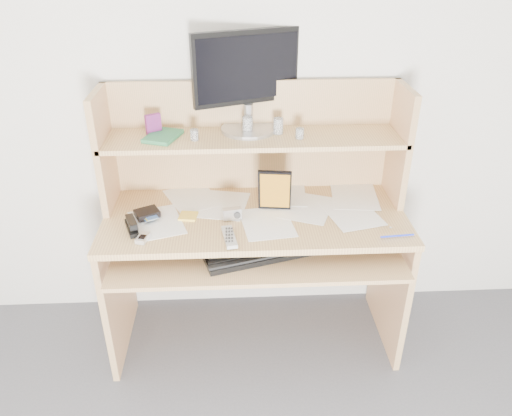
{
  "coord_description": "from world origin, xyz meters",
  "views": [
    {
      "loc": [
        -0.1,
        -0.52,
        1.91
      ],
      "look_at": [
        0.0,
        1.43,
        0.81
      ],
      "focal_mm": 35.0,
      "sensor_mm": 36.0,
      "label": 1
    }
  ],
  "objects_px": {
    "tv_remote": "(229,237)",
    "keyboard": "(261,250)",
    "desk": "(254,216)",
    "monitor": "(248,78)",
    "game_case": "(275,190)"
  },
  "relations": [
    {
      "from": "desk",
      "to": "monitor",
      "type": "relative_size",
      "value": 2.8
    },
    {
      "from": "keyboard",
      "to": "tv_remote",
      "type": "relative_size",
      "value": 3.29
    },
    {
      "from": "keyboard",
      "to": "monitor",
      "type": "xyz_separation_m",
      "value": [
        -0.04,
        0.42,
        0.65
      ]
    },
    {
      "from": "monitor",
      "to": "keyboard",
      "type": "bearing_deg",
      "value": -104.92
    },
    {
      "from": "game_case",
      "to": "tv_remote",
      "type": "bearing_deg",
      "value": -124.62
    },
    {
      "from": "tv_remote",
      "to": "game_case",
      "type": "height_order",
      "value": "game_case"
    },
    {
      "from": "monitor",
      "to": "game_case",
      "type": "bearing_deg",
      "value": -83.41
    },
    {
      "from": "desk",
      "to": "tv_remote",
      "type": "xyz_separation_m",
      "value": [
        -0.12,
        -0.29,
        0.07
      ]
    },
    {
      "from": "keyboard",
      "to": "game_case",
      "type": "xyz_separation_m",
      "value": [
        0.07,
        0.2,
        0.2
      ]
    },
    {
      "from": "tv_remote",
      "to": "game_case",
      "type": "bearing_deg",
      "value": 38.81
    },
    {
      "from": "keyboard",
      "to": "game_case",
      "type": "relative_size",
      "value": 2.54
    },
    {
      "from": "desk",
      "to": "keyboard",
      "type": "xyz_separation_m",
      "value": [
        0.02,
        -0.26,
        -0.03
      ]
    },
    {
      "from": "game_case",
      "to": "monitor",
      "type": "distance_m",
      "value": 0.52
    },
    {
      "from": "desk",
      "to": "tv_remote",
      "type": "bearing_deg",
      "value": -112.55
    },
    {
      "from": "tv_remote",
      "to": "keyboard",
      "type": "bearing_deg",
      "value": 4.99
    }
  ]
}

